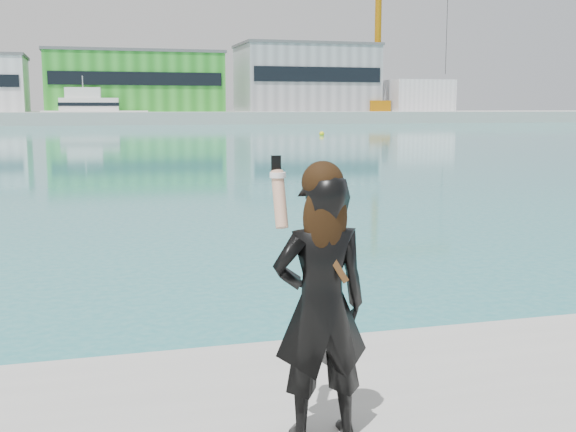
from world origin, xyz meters
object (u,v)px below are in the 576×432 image
object	(u,v)px
motor_yacht	(93,111)
buoy_near	(322,135)
woman	(321,298)
dock_crane	(384,40)

from	to	relation	value
motor_yacht	buoy_near	xyz separation A→B (m)	(21.07, -54.36, -2.18)
motor_yacht	woman	size ratio (longest dim) A/B	10.24
buoy_near	woman	world-z (taller)	woman
motor_yacht	woman	world-z (taller)	motor_yacht
motor_yacht	dock_crane	bearing A→B (deg)	8.84
dock_crane	buoy_near	size ratio (longest dim) A/B	48.00
dock_crane	motor_yacht	xyz separation A→B (m)	(-52.62, -4.35, -12.88)
woman	dock_crane	bearing A→B (deg)	-112.79
dock_crane	motor_yacht	world-z (taller)	dock_crane
dock_crane	buoy_near	world-z (taller)	dock_crane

